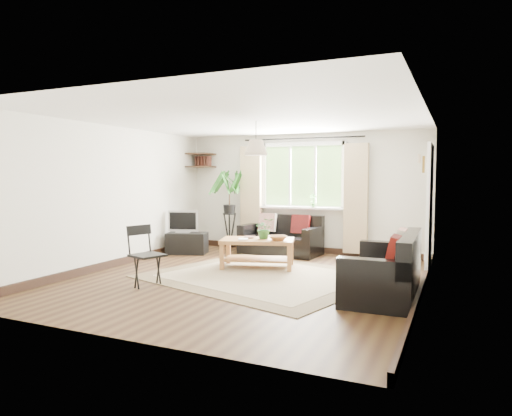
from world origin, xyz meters
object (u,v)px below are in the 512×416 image
at_px(sofa_right, 383,266).
at_px(folding_chair, 148,256).
at_px(coffee_table, 257,253).
at_px(sofa_back, 280,236).
at_px(tv_stand, 187,243).
at_px(palm_stand, 230,210).

distance_m(sofa_right, folding_chair, 3.19).
height_order(coffee_table, folding_chair, folding_chair).
xyz_separation_m(sofa_back, coffee_table, (0.14, -1.44, -0.12)).
distance_m(tv_stand, folding_chair, 2.74).
bearing_deg(palm_stand, sofa_back, -3.12).
height_order(palm_stand, folding_chair, palm_stand).
relative_size(sofa_right, folding_chair, 1.96).
bearing_deg(folding_chair, coffee_table, -7.52).
xyz_separation_m(coffee_table, palm_stand, (-1.30, 1.50, 0.59)).
relative_size(palm_stand, folding_chair, 1.97).
distance_m(sofa_back, tv_stand, 1.87).
bearing_deg(sofa_back, tv_stand, -153.52).
height_order(sofa_back, palm_stand, palm_stand).
bearing_deg(sofa_back, palm_stand, -178.35).
xyz_separation_m(palm_stand, folding_chair, (0.42, -3.31, -0.41)).
relative_size(sofa_back, sofa_right, 0.94).
distance_m(palm_stand, folding_chair, 3.36).
relative_size(tv_stand, folding_chair, 0.92).
bearing_deg(palm_stand, folding_chair, -82.82).
xyz_separation_m(sofa_back, sofa_right, (2.34, -2.44, 0.03)).
height_order(sofa_right, palm_stand, palm_stand).
bearing_deg(sofa_back, folding_chair, -98.23).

